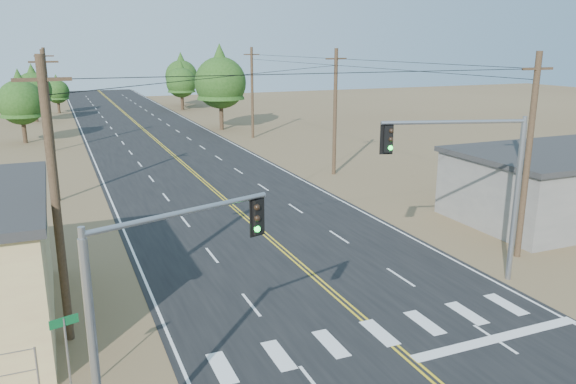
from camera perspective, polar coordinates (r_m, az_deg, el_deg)
road at (r=40.56m, az=-7.30°, el=-0.02°), size 15.00×200.00×0.02m
utility_pole_left_near at (r=20.52m, az=-22.54°, el=-0.97°), size 1.80×0.30×10.00m
utility_pole_left_mid at (r=40.20m, az=-23.00°, el=6.22°), size 1.80×0.30×10.00m
utility_pole_left_far at (r=60.08m, az=-23.16°, el=8.68°), size 1.80×0.30×10.00m
utility_pole_right_near at (r=29.23m, az=23.20°, el=3.39°), size 1.80×0.30×10.00m
utility_pole_right_mid at (r=45.26m, az=4.80°, el=8.17°), size 1.80×0.30×10.00m
utility_pole_right_far at (r=63.58m, az=-3.66°, el=10.09°), size 1.80×0.30×10.00m
signal_mast_left at (r=14.24m, az=-13.92°, el=-10.29°), size 4.96×1.81×6.47m
signal_mast_right at (r=25.31m, az=18.82°, el=1.91°), size 6.07×2.02×7.37m
street_sign at (r=17.97m, az=-21.57°, el=-14.35°), size 0.80×0.27×2.77m
tree_left_near at (r=66.34m, az=-25.55°, el=8.63°), size 4.73×4.73×7.88m
tree_left_mid at (r=84.44m, az=-24.48°, el=9.76°), size 4.70×4.70×7.84m
tree_left_far at (r=93.93m, az=-22.42°, el=9.62°), size 3.56×3.56×5.93m
tree_right_near at (r=70.11m, az=-6.90°, el=11.48°), size 6.26×6.26×10.43m
tree_right_mid at (r=92.77m, az=-10.81°, el=11.17°), size 4.75×4.75×7.92m
tree_right_far at (r=99.38m, az=-10.79°, el=11.79°), size 5.43×5.43×9.06m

